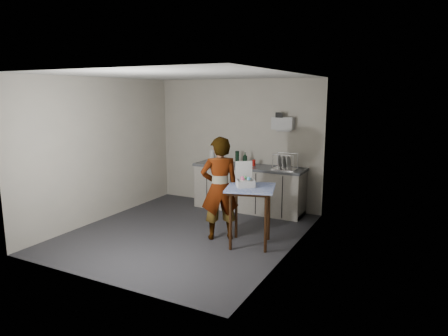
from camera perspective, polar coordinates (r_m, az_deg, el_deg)
The scene contains 15 objects.
ground at distance 6.85m, azimuth -5.43°, elevation -9.19°, with size 4.00×4.00×0.00m, color #2B2B30.
wall_back at distance 8.25m, azimuth 1.90°, elevation 3.56°, with size 3.60×0.02×2.60m, color beige.
wall_right at distance 5.77m, azimuth 9.49°, elevation 0.30°, with size 0.02×4.00×2.60m, color beige.
wall_left at distance 7.64m, azimuth -16.99°, elevation 2.52°, with size 0.02×4.00×2.60m, color beige.
ceiling at distance 6.45m, azimuth -5.84°, elevation 13.03°, with size 3.60×4.00×0.01m, color silver.
kitchen_counter at distance 7.99m, azimuth 3.56°, elevation -3.07°, with size 2.24×0.62×0.91m.
wall_shelf at distance 7.77m, azimuth 8.40°, elevation 6.31°, with size 0.42×0.18×0.37m.
side_table at distance 6.10m, azimuth 3.81°, elevation -3.78°, with size 0.88×0.88×0.92m.
standing_man at distance 6.34m, azimuth -0.62°, elevation -2.93°, with size 0.61×0.40×1.66m, color #B2A593.
soap_bottle at distance 7.89m, azimuth 3.03°, elevation 1.31°, with size 0.10×0.10×0.26m, color black.
soda_can at distance 7.85m, azimuth 4.28°, elevation 0.75°, with size 0.07×0.07×0.12m, color red.
dark_bottle at distance 8.02m, azimuth 1.90°, elevation 1.50°, with size 0.08×0.08×0.27m, color black.
paper_towel at distance 8.12m, azimuth -1.70°, elevation 1.59°, with size 0.15×0.15×0.27m.
dish_rack at distance 7.55m, azimuth 8.66°, elevation 0.30°, with size 0.43×0.32×0.30m.
bakery_box at distance 6.08m, azimuth 3.04°, elevation -1.86°, with size 0.37×0.37×0.37m.
Camera 1 is at (3.51, -5.41, 2.33)m, focal length 32.00 mm.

